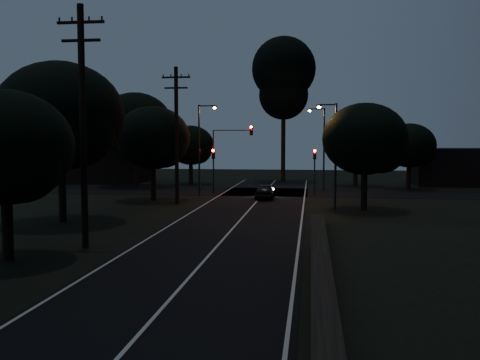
# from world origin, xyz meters

# --- Properties ---
(road_surface) EXTENTS (60.00, 70.00, 0.03)m
(road_surface) POSITION_xyz_m (0.00, 31.12, 0.01)
(road_surface) COLOR black
(road_surface) RESTS_ON ground
(retaining_wall) EXTENTS (6.93, 26.00, 1.60)m
(retaining_wall) POSITION_xyz_m (7.74, 3.00, 0.62)
(retaining_wall) COLOR black
(retaining_wall) RESTS_ON ground
(utility_pole_mid) EXTENTS (2.20, 0.30, 11.00)m
(utility_pole_mid) POSITION_xyz_m (-6.00, 15.00, 5.74)
(utility_pole_mid) COLOR black
(utility_pole_mid) RESTS_ON ground
(utility_pole_far) EXTENTS (2.20, 0.30, 10.50)m
(utility_pole_far) POSITION_xyz_m (-6.00, 32.00, 5.48)
(utility_pole_far) COLOR black
(utility_pole_far) RESTS_ON ground
(tree_left_b) EXTENTS (5.50, 5.50, 7.00)m
(tree_left_b) POSITION_xyz_m (-7.81, 11.89, 4.54)
(tree_left_b) COLOR black
(tree_left_b) RESTS_ON ground
(tree_left_c) EXTENTS (7.58, 7.58, 9.58)m
(tree_left_c) POSITION_xyz_m (-10.23, 21.85, 6.20)
(tree_left_c) COLOR black
(tree_left_c) RESTS_ON ground
(tree_left_d) EXTENTS (6.05, 6.05, 7.67)m
(tree_left_d) POSITION_xyz_m (-8.29, 33.88, 4.97)
(tree_left_d) COLOR black
(tree_left_d) RESTS_ON ground
(tree_far_nw) EXTENTS (5.15, 5.15, 6.52)m
(tree_far_nw) POSITION_xyz_m (-8.82, 49.90, 4.22)
(tree_far_nw) COLOR black
(tree_far_nw) RESTS_ON ground
(tree_far_w) EXTENTS (7.74, 7.74, 9.87)m
(tree_far_w) POSITION_xyz_m (-13.73, 45.84, 6.42)
(tree_far_w) COLOR black
(tree_far_w) RESTS_ON ground
(tree_far_ne) EXTENTS (5.81, 5.81, 7.35)m
(tree_far_ne) POSITION_xyz_m (9.21, 49.88, 4.76)
(tree_far_ne) COLOR black
(tree_far_ne) RESTS_ON ground
(tree_far_e) EXTENTS (5.19, 5.19, 6.58)m
(tree_far_e) POSITION_xyz_m (14.18, 46.90, 4.26)
(tree_far_e) COLOR black
(tree_far_e) RESTS_ON ground
(tree_right_a) EXTENTS (5.92, 5.92, 7.52)m
(tree_right_a) POSITION_xyz_m (8.21, 29.88, 4.88)
(tree_right_a) COLOR black
(tree_right_a) RESTS_ON ground
(tall_pine) EXTENTS (7.45, 7.45, 16.94)m
(tall_pine) POSITION_xyz_m (1.00, 55.00, 12.22)
(tall_pine) COLOR black
(tall_pine) RESTS_ON ground
(building_left) EXTENTS (10.00, 8.00, 4.40)m
(building_left) POSITION_xyz_m (-20.00, 52.00, 2.20)
(building_left) COLOR black
(building_left) RESTS_ON ground
(building_right) EXTENTS (9.00, 7.00, 4.00)m
(building_right) POSITION_xyz_m (20.00, 53.00, 2.00)
(building_right) COLOR black
(building_right) RESTS_ON ground
(signal_left) EXTENTS (0.28, 0.35, 4.10)m
(signal_left) POSITION_xyz_m (-4.60, 39.99, 2.84)
(signal_left) COLOR black
(signal_left) RESTS_ON ground
(signal_right) EXTENTS (0.28, 0.35, 4.10)m
(signal_right) POSITION_xyz_m (4.60, 39.99, 2.84)
(signal_right) COLOR black
(signal_right) RESTS_ON ground
(signal_mast) EXTENTS (3.70, 0.35, 6.25)m
(signal_mast) POSITION_xyz_m (-2.91, 39.99, 4.34)
(signal_mast) COLOR black
(signal_mast) RESTS_ON ground
(streetlight_a) EXTENTS (1.66, 0.26, 8.00)m
(streetlight_a) POSITION_xyz_m (-5.31, 38.00, 4.64)
(streetlight_a) COLOR black
(streetlight_a) RESTS_ON ground
(streetlight_b) EXTENTS (1.66, 0.26, 8.00)m
(streetlight_b) POSITION_xyz_m (5.31, 44.00, 4.64)
(streetlight_b) COLOR black
(streetlight_b) RESTS_ON ground
(streetlight_c) EXTENTS (1.46, 0.26, 7.50)m
(streetlight_c) POSITION_xyz_m (5.83, 30.00, 4.35)
(streetlight_c) COLOR black
(streetlight_c) RESTS_ON ground
(car) EXTENTS (1.63, 3.84, 1.29)m
(car) POSITION_xyz_m (0.49, 36.05, 0.65)
(car) COLOR black
(car) RESTS_ON ground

